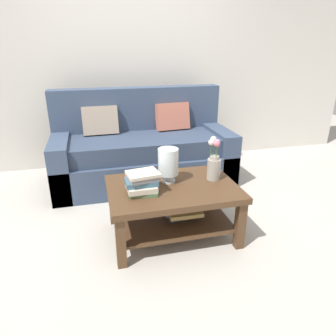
% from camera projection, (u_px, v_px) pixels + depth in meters
% --- Properties ---
extents(ground_plane, '(10.00, 10.00, 0.00)m').
position_uv_depth(ground_plane, '(161.00, 216.00, 2.97)').
color(ground_plane, '#B7B2A8').
extents(back_wall, '(6.40, 0.12, 2.70)m').
position_uv_depth(back_wall, '(131.00, 60.00, 3.95)').
color(back_wall, beige).
rests_on(back_wall, ground).
extents(couch, '(2.03, 0.90, 1.06)m').
position_uv_depth(couch, '(142.00, 150.00, 3.66)').
color(couch, '#384760').
rests_on(couch, ground).
extents(coffee_table, '(1.05, 0.73, 0.46)m').
position_uv_depth(coffee_table, '(173.00, 200.00, 2.57)').
color(coffee_table, '#4C331E').
rests_on(coffee_table, ground).
extents(book_stack_main, '(0.27, 0.23, 0.17)m').
position_uv_depth(book_stack_main, '(142.00, 183.00, 2.37)').
color(book_stack_main, '#51704C').
rests_on(book_stack_main, coffee_table).
extents(glass_hurricane_vase, '(0.17, 0.17, 0.29)m').
position_uv_depth(glass_hurricane_vase, '(168.00, 163.00, 2.54)').
color(glass_hurricane_vase, silver).
rests_on(glass_hurricane_vase, coffee_table).
extents(flower_pitcher, '(0.12, 0.12, 0.37)m').
position_uv_depth(flower_pitcher, '(214.00, 164.00, 2.60)').
color(flower_pitcher, '#9E998E').
rests_on(flower_pitcher, coffee_table).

